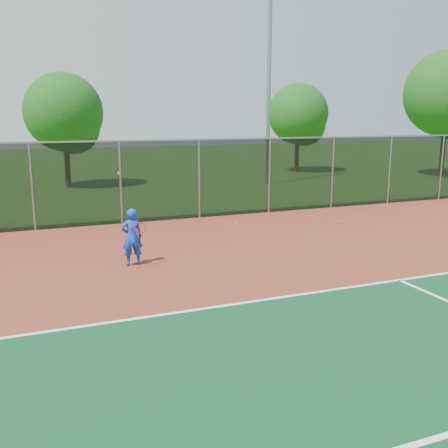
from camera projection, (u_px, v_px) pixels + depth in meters
The scene contains 9 objects.
ground at pixel (426, 348), 8.50m from camera, with size 120.00×120.00×0.00m, color #295C1A.
court_apron at pixel (355, 307), 10.32m from camera, with size 30.00×20.00×0.02m, color maroon.
fence_back at pixel (199, 178), 19.09m from camera, with size 30.00×0.06×3.03m.
tennis_player at pixel (132, 237), 13.05m from camera, with size 0.59×0.60×2.47m.
practice_ball_5 at pixel (339, 222), 18.47m from camera, with size 0.07×0.07×0.07m, color #BFCE18.
practice_ball_6 at pixel (237, 223), 18.21m from camera, with size 0.07×0.07×0.07m, color #BFCE18.
floodlight_n at pixel (269, 50), 27.63m from camera, with size 0.90×0.40×13.39m.
tree_back_left at pixel (66, 116), 27.02m from camera, with size 4.24×4.24×6.23m.
tree_back_mid at pixel (300, 117), 34.87m from camera, with size 4.20×4.20×6.17m.
Camera 1 is at (-6.09, -6.06, 3.86)m, focal length 40.00 mm.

